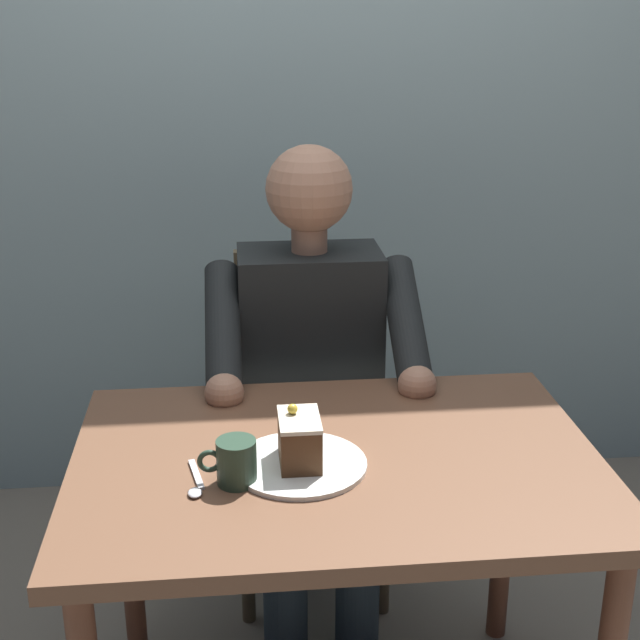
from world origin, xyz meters
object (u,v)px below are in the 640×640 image
Objects in this scene: chair at (307,402)px; dessert_spoon at (196,484)px; coffee_cup at (236,461)px; cake_slice at (299,440)px; seated_person at (313,380)px; dining_table at (336,495)px.

chair is 0.84m from dessert_spoon.
coffee_cup is 0.09m from dessert_spoon.
cake_slice reaches higher than coffee_cup.
seated_person is at bearing -114.70° from dessert_spoon.
chair is at bearing -104.55° from coffee_cup.
dining_table is 0.84× the size of seated_person.
seated_person is 0.56m from cake_slice.
dining_table is 0.25m from coffee_cup.
seated_person is at bearing 90.00° from chair.
seated_person is (-0.00, 0.17, 0.14)m from chair.
cake_slice reaches higher than dining_table.
coffee_cup reaches higher than dessert_spoon.
cake_slice reaches higher than dessert_spoon.
seated_person reaches higher than dining_table.
seated_person is 0.63m from coffee_cup.
chair is 0.76m from cake_slice.
coffee_cup is (0.20, 0.08, 0.13)m from dining_table.
cake_slice is 1.09× the size of coffee_cup.
coffee_cup is at bearing 75.45° from chair.
seated_person reaches higher than dessert_spoon.
cake_slice is 0.84× the size of dessert_spoon.
cake_slice is at bearing 83.95° from chair.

